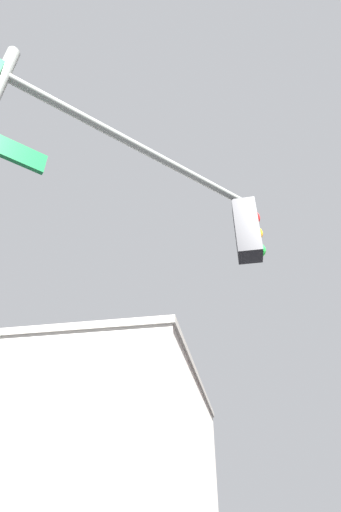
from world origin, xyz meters
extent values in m
cylinder|color=slate|center=(-5.87, -5.95, 4.67)|extent=(2.17, 2.16, 0.09)
cube|color=black|center=(-4.82, -4.90, 4.22)|extent=(0.28, 0.28, 0.80)
sphere|color=red|center=(-4.71, -4.80, 4.47)|extent=(0.18, 0.18, 0.18)
sphere|color=orange|center=(-4.71, -4.80, 4.22)|extent=(0.18, 0.18, 0.18)
sphere|color=green|center=(-4.71, -4.80, 3.97)|extent=(0.18, 0.18, 0.18)
cube|color=#BCB7AD|center=(-17.35, 19.67, 4.44)|extent=(18.69, 23.34, 8.87)
cube|color=gray|center=(-17.35, 19.67, 9.07)|extent=(18.99, 23.64, 0.40)
camera|label=1|loc=(-5.10, -8.52, 1.44)|focal=25.83mm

